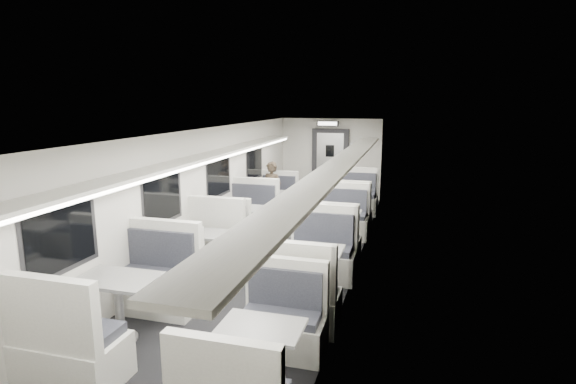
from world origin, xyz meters
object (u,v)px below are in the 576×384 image
Objects in this scene: booth_left_d at (119,308)px; vestibule_door at (330,164)px; booth_right_c at (310,273)px; passenger at (272,192)px; booth_right_b at (337,230)px; exit_sign at (328,123)px; booth_left_a at (269,205)px; booth_left_c at (201,253)px; booth_right_a at (352,205)px; booth_right_d at (261,357)px; booth_left_b at (238,226)px.

vestibule_door is (1.00, 8.86, 0.62)m from booth_left_d.
passenger is at bearing 114.87° from booth_right_c.
exit_sign is at bearing 103.50° from booth_right_b.
exit_sign is at bearing 83.19° from booth_left_d.
booth_left_a is 1.38× the size of passenger.
passenger is (0.11, 5.85, 0.32)m from booth_left_d.
vestibule_door is at bearing 70.78° from booth_left_a.
booth_right_c is at bearing -13.24° from booth_left_c.
booth_right_a is at bearing 90.00° from booth_right_c.
booth_right_c is 1.11× the size of booth_right_d.
booth_right_a is at bearing 72.55° from booth_left_d.
booth_right_d is (2.00, -4.36, -0.04)m from booth_left_b.
booth_right_d is (0.00, -4.68, -0.02)m from booth_right_b.
passenger is 0.70× the size of vestibule_door.
booth_left_c is 2.24m from booth_left_d.
booth_right_c reaches higher than booth_right_a.
booth_left_b reaches higher than booth_right_c.
booth_right_b is (0.00, -2.16, -0.01)m from booth_right_a.
booth_left_a is 2.68m from booth_right_b.
booth_right_a reaches higher than booth_left_c.
booth_right_b is 4.68m from booth_right_d.
exit_sign reaches higher than booth_right_a.
booth_left_c is 3.45× the size of exit_sign.
booth_left_d is 1.12× the size of vestibule_door.
booth_left_d is 1.60× the size of passenger.
vestibule_door is (-1.00, 9.33, 0.67)m from booth_right_d.
booth_left_c is at bearing -115.86° from booth_right_a.
booth_left_a is at bearing -169.42° from booth_right_a.
passenger reaches higher than booth_left_b.
booth_left_b is 1.12× the size of booth_right_d.
booth_left_a is 0.97× the size of vestibule_door.
exit_sign is at bearing -90.00° from vestibule_door.
vestibule_door reaches higher than booth_right_a.
exit_sign is at bearing 116.49° from booth_right_a.
booth_right_d is at bearing -53.54° from booth_left_c.
booth_left_d is 1.03× the size of booth_right_c.
booth_right_b is at bearing -77.87° from vestibule_door.
booth_right_b is at bearing 90.00° from booth_right_d.
passenger reaches higher than booth_right_b.
vestibule_door is 1.33m from exit_sign.
booth_right_c is at bearing -81.39° from exit_sign.
booth_left_a is at bearing 115.34° from booth_right_c.
booth_left_d is at bearing -138.55° from booth_right_c.
booth_left_b is 3.70× the size of exit_sign.
booth_right_c is 7.19m from vestibule_door.
booth_left_d is 1.05× the size of booth_right_a.
booth_left_c is 3.37m from booth_right_d.
exit_sign reaches higher than vestibule_door.
booth_left_c is 1.04× the size of booth_right_d.
exit_sign reaches higher than booth_left_c.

